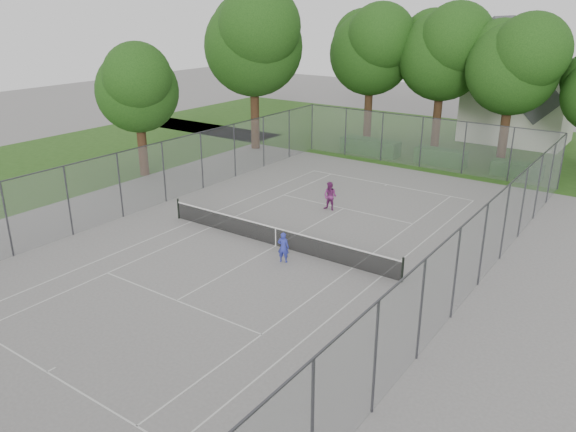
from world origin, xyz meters
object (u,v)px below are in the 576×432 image
Objects in this scene: girl_player at (283,247)px; woman_player at (330,196)px; house at (520,93)px; tennis_net at (276,236)px.

woman_player is at bearing -94.67° from girl_player.
house is 6.20× the size of woman_player.
house reaches higher than tennis_net.
house reaches higher than woman_player.
house is at bearing -112.90° from girl_player.
tennis_net is at bearing -87.31° from woman_player.
girl_player is 7.19m from woman_player.
girl_player is (-1.90, -30.54, -3.28)m from house.
tennis_net is 5.78m from woman_player.
woman_player is at bearing -98.96° from house.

